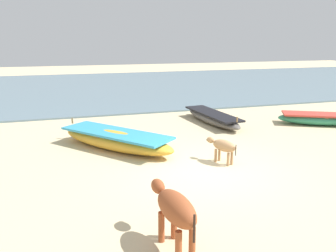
{
  "coord_description": "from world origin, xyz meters",
  "views": [
    {
      "loc": [
        -3.49,
        -7.96,
        3.48
      ],
      "look_at": [
        -0.23,
        2.77,
        0.6
      ],
      "focal_mm": 36.22,
      "sensor_mm": 36.0,
      "label": 1
    }
  ],
  "objects_px": {
    "fishing_boat_0": "(318,119)",
    "fishing_boat_1": "(213,117)",
    "fishing_boat_3": "(116,140)",
    "cow_adult_rust": "(175,209)",
    "calf_near_tan": "(223,146)"
  },
  "relations": [
    {
      "from": "fishing_boat_3",
      "to": "fishing_boat_0",
      "type": "bearing_deg",
      "value": -124.81
    },
    {
      "from": "cow_adult_rust",
      "to": "calf_near_tan",
      "type": "distance_m",
      "value": 4.39
    },
    {
      "from": "cow_adult_rust",
      "to": "fishing_boat_3",
      "type": "bearing_deg",
      "value": -7.08
    },
    {
      "from": "fishing_boat_0",
      "to": "fishing_boat_1",
      "type": "xyz_separation_m",
      "value": [
        -4.11,
        1.52,
        -0.01
      ]
    },
    {
      "from": "fishing_boat_1",
      "to": "calf_near_tan",
      "type": "xyz_separation_m",
      "value": [
        -1.7,
        -4.49,
        0.25
      ]
    },
    {
      "from": "fishing_boat_0",
      "to": "calf_near_tan",
      "type": "xyz_separation_m",
      "value": [
        -5.81,
        -2.97,
        0.24
      ]
    },
    {
      "from": "fishing_boat_3",
      "to": "cow_adult_rust",
      "type": "height_order",
      "value": "cow_adult_rust"
    },
    {
      "from": "fishing_boat_0",
      "to": "cow_adult_rust",
      "type": "bearing_deg",
      "value": -115.09
    },
    {
      "from": "fishing_boat_3",
      "to": "cow_adult_rust",
      "type": "distance_m",
      "value": 5.75
    },
    {
      "from": "fishing_boat_1",
      "to": "cow_adult_rust",
      "type": "bearing_deg",
      "value": -34.3
    },
    {
      "from": "fishing_boat_0",
      "to": "calf_near_tan",
      "type": "height_order",
      "value": "calf_near_tan"
    },
    {
      "from": "fishing_boat_3",
      "to": "cow_adult_rust",
      "type": "bearing_deg",
      "value": 141.56
    },
    {
      "from": "fishing_boat_3",
      "to": "calf_near_tan",
      "type": "bearing_deg",
      "value": -168.63
    },
    {
      "from": "cow_adult_rust",
      "to": "calf_near_tan",
      "type": "xyz_separation_m",
      "value": [
        2.6,
        3.52,
        -0.23
      ]
    },
    {
      "from": "fishing_boat_3",
      "to": "cow_adult_rust",
      "type": "relative_size",
      "value": 2.64
    }
  ]
}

